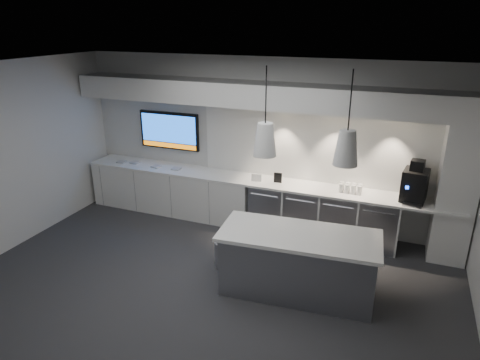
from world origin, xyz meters
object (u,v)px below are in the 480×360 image
at_px(island, 298,263).
at_px(bin, 224,254).
at_px(coffee_machine, 415,184).
at_px(wall_tv, 169,131).

bearing_deg(island, bin, 163.82).
bearing_deg(bin, island, -11.54).
height_order(island, bin, island).
xyz_separation_m(island, bin, (-1.21, 0.25, -0.25)).
bearing_deg(coffee_machine, island, -119.63).
distance_m(island, coffee_machine, 2.36).
height_order(wall_tv, island, wall_tv).
bearing_deg(coffee_machine, wall_tv, -174.84).
bearing_deg(wall_tv, bin, -42.90).
height_order(wall_tv, bin, wall_tv).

